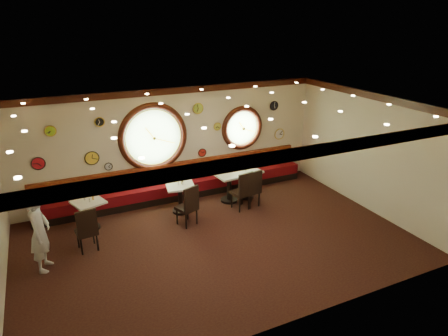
# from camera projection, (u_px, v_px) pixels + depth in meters

# --- Properties ---
(floor) EXTENTS (9.00, 6.00, 0.00)m
(floor) POSITION_uv_depth(u_px,v_px,m) (217.00, 241.00, 9.52)
(floor) COLOR black
(floor) RESTS_ON ground
(ceiling) EXTENTS (9.00, 6.00, 0.02)m
(ceiling) POSITION_uv_depth(u_px,v_px,m) (216.00, 109.00, 8.38)
(ceiling) COLOR gold
(ceiling) RESTS_ON wall_back
(wall_back) EXTENTS (9.00, 0.02, 3.20)m
(wall_back) POSITION_uv_depth(u_px,v_px,m) (174.00, 143.00, 11.49)
(wall_back) COLOR beige
(wall_back) RESTS_ON floor
(wall_front) EXTENTS (9.00, 0.02, 3.20)m
(wall_front) POSITION_uv_depth(u_px,v_px,m) (293.00, 244.00, 6.41)
(wall_front) COLOR beige
(wall_front) RESTS_ON floor
(wall_right) EXTENTS (0.02, 6.00, 3.20)m
(wall_right) POSITION_uv_depth(u_px,v_px,m) (369.00, 152.00, 10.73)
(wall_right) COLOR beige
(wall_right) RESTS_ON floor
(molding_back) EXTENTS (9.00, 0.10, 0.18)m
(molding_back) POSITION_uv_depth(u_px,v_px,m) (172.00, 91.00, 10.90)
(molding_back) COLOR #331109
(molding_back) RESTS_ON wall_back
(molding_front) EXTENTS (9.00, 0.10, 0.18)m
(molding_front) POSITION_uv_depth(u_px,v_px,m) (297.00, 154.00, 5.91)
(molding_front) COLOR #331109
(molding_front) RESTS_ON wall_back
(molding_right) EXTENTS (0.10, 6.00, 0.18)m
(molding_right) POSITION_uv_depth(u_px,v_px,m) (375.00, 96.00, 10.17)
(molding_right) COLOR #331109
(molding_right) RESTS_ON wall_back
(banquette_base) EXTENTS (8.00, 0.55, 0.20)m
(banquette_base) POSITION_uv_depth(u_px,v_px,m) (179.00, 194.00, 11.78)
(banquette_base) COLOR black
(banquette_base) RESTS_ON floor
(banquette_seat) EXTENTS (8.00, 0.55, 0.30)m
(banquette_seat) POSITION_uv_depth(u_px,v_px,m) (179.00, 186.00, 11.69)
(banquette_seat) COLOR #57070F
(banquette_seat) RESTS_ON banquette_base
(banquette_back) EXTENTS (8.00, 0.10, 0.55)m
(banquette_back) POSITION_uv_depth(u_px,v_px,m) (176.00, 171.00, 11.74)
(banquette_back) COLOR #63070C
(banquette_back) RESTS_ON wall_back
(porthole_left_glass) EXTENTS (1.66, 0.02, 1.66)m
(porthole_left_glass) POSITION_uv_depth(u_px,v_px,m) (153.00, 137.00, 11.15)
(porthole_left_glass) COLOR #94CD7B
(porthole_left_glass) RESTS_ON wall_back
(porthole_left_frame) EXTENTS (1.98, 0.18, 1.98)m
(porthole_left_frame) POSITION_uv_depth(u_px,v_px,m) (153.00, 137.00, 11.14)
(porthole_left_frame) COLOR #331109
(porthole_left_frame) RESTS_ON wall_back
(porthole_left_ring) EXTENTS (1.61, 0.03, 1.61)m
(porthole_left_ring) POSITION_uv_depth(u_px,v_px,m) (154.00, 138.00, 11.12)
(porthole_left_ring) COLOR gold
(porthole_left_ring) RESTS_ON wall_back
(porthole_right_glass) EXTENTS (1.10, 0.02, 1.10)m
(porthole_right_glass) POSITION_uv_depth(u_px,v_px,m) (242.00, 128.00, 12.28)
(porthole_right_glass) COLOR #94CD7B
(porthole_right_glass) RESTS_ON wall_back
(porthole_right_frame) EXTENTS (1.38, 0.18, 1.38)m
(porthole_right_frame) POSITION_uv_depth(u_px,v_px,m) (242.00, 128.00, 12.27)
(porthole_right_frame) COLOR #331109
(porthole_right_frame) RESTS_ON wall_back
(porthole_right_ring) EXTENTS (1.09, 0.03, 1.09)m
(porthole_right_ring) POSITION_uv_depth(u_px,v_px,m) (243.00, 128.00, 12.24)
(porthole_right_ring) COLOR gold
(porthole_right_ring) RESTS_ON wall_back
(wall_clock_0) EXTENTS (0.24, 0.03, 0.24)m
(wall_clock_0) POSITION_uv_depth(u_px,v_px,m) (202.00, 153.00, 11.93)
(wall_clock_0) COLOR red
(wall_clock_0) RESTS_ON wall_back
(wall_clock_1) EXTENTS (0.36, 0.03, 0.36)m
(wall_clock_1) POSITION_uv_depth(u_px,v_px,m) (92.00, 158.00, 10.58)
(wall_clock_1) COLOR yellow
(wall_clock_1) RESTS_ON wall_back
(wall_clock_2) EXTENTS (0.26, 0.03, 0.26)m
(wall_clock_2) POSITION_uv_depth(u_px,v_px,m) (50.00, 131.00, 9.92)
(wall_clock_2) COLOR #97D029
(wall_clock_2) RESTS_ON wall_back
(wall_clock_3) EXTENTS (0.20, 0.03, 0.20)m
(wall_clock_3) POSITION_uv_depth(u_px,v_px,m) (108.00, 166.00, 10.84)
(wall_clock_3) COLOR white
(wall_clock_3) RESTS_ON wall_back
(wall_clock_4) EXTENTS (0.30, 0.03, 0.30)m
(wall_clock_4) POSITION_uv_depth(u_px,v_px,m) (198.00, 108.00, 11.41)
(wall_clock_4) COLOR #9CB538
(wall_clock_4) RESTS_ON wall_back
(wall_clock_5) EXTENTS (0.32, 0.03, 0.32)m
(wall_clock_5) POSITION_uv_depth(u_px,v_px,m) (38.00, 163.00, 10.04)
(wall_clock_5) COLOR red
(wall_clock_5) RESTS_ON wall_back
(wall_clock_6) EXTENTS (0.34, 0.03, 0.34)m
(wall_clock_6) POSITION_uv_depth(u_px,v_px,m) (279.00, 134.00, 12.91)
(wall_clock_6) COLOR silver
(wall_clock_6) RESTS_ON wall_back
(wall_clock_7) EXTENTS (0.24, 0.03, 0.24)m
(wall_clock_7) POSITION_uv_depth(u_px,v_px,m) (100.00, 122.00, 10.36)
(wall_clock_7) COLOR black
(wall_clock_7) RESTS_ON wall_back
(wall_clock_8) EXTENTS (0.28, 0.03, 0.28)m
(wall_clock_8) POSITION_uv_depth(u_px,v_px,m) (274.00, 106.00, 12.47)
(wall_clock_8) COLOR black
(wall_clock_8) RESTS_ON wall_back
(wall_clock_9) EXTENTS (0.22, 0.03, 0.22)m
(wall_clock_9) POSITION_uv_depth(u_px,v_px,m) (217.00, 126.00, 11.86)
(wall_clock_9) COLOR #CAD045
(wall_clock_9) RESTS_ON wall_back
(table_a) EXTENTS (0.88, 0.88, 0.77)m
(table_a) POSITION_uv_depth(u_px,v_px,m) (89.00, 211.00, 9.91)
(table_a) COLOR black
(table_a) RESTS_ON floor
(table_b) EXTENTS (0.85, 0.85, 0.81)m
(table_b) POSITION_uv_depth(u_px,v_px,m) (180.00, 195.00, 10.76)
(table_b) COLOR black
(table_b) RESTS_ON floor
(table_c) EXTENTS (0.85, 0.85, 0.86)m
(table_c) POSITION_uv_depth(u_px,v_px,m) (229.00, 184.00, 11.39)
(table_c) COLOR black
(table_c) RESTS_ON floor
(table_d) EXTENTS (0.92, 0.92, 0.84)m
(table_d) POSITION_uv_depth(u_px,v_px,m) (246.00, 180.00, 11.65)
(table_d) COLOR black
(table_d) RESTS_ON floor
(chair_a) EXTENTS (0.49, 0.49, 0.66)m
(chair_a) POSITION_uv_depth(u_px,v_px,m) (87.00, 227.00, 8.91)
(chair_a) COLOR black
(chair_a) RESTS_ON floor
(chair_b) EXTENTS (0.59, 0.59, 0.68)m
(chair_b) POSITION_uv_depth(u_px,v_px,m) (189.00, 203.00, 10.02)
(chair_b) COLOR black
(chair_b) RESTS_ON floor
(chair_c) EXTENTS (0.54, 0.54, 0.69)m
(chair_c) POSITION_uv_depth(u_px,v_px,m) (243.00, 188.00, 10.85)
(chair_c) COLOR black
(chair_c) RESTS_ON floor
(chair_d) EXTENTS (0.52, 0.52, 0.68)m
(chair_d) POSITION_uv_depth(u_px,v_px,m) (252.00, 186.00, 11.01)
(chair_d) COLOR black
(chair_d) RESTS_ON floor
(condiment_a_salt) EXTENTS (0.03, 0.03, 0.09)m
(condiment_a_salt) POSITION_uv_depth(u_px,v_px,m) (84.00, 198.00, 9.84)
(condiment_a_salt) COLOR silver
(condiment_a_salt) RESTS_ON table_a
(condiment_b_salt) EXTENTS (0.03, 0.03, 0.09)m
(condiment_b_salt) POSITION_uv_depth(u_px,v_px,m) (178.00, 184.00, 10.61)
(condiment_b_salt) COLOR silver
(condiment_b_salt) RESTS_ON table_b
(condiment_c_salt) EXTENTS (0.04, 0.04, 0.10)m
(condiment_c_salt) POSITION_uv_depth(u_px,v_px,m) (225.00, 172.00, 11.23)
(condiment_c_salt) COLOR silver
(condiment_c_salt) RESTS_ON table_c
(condiment_d_salt) EXTENTS (0.03, 0.03, 0.09)m
(condiment_d_salt) POSITION_uv_depth(u_px,v_px,m) (244.00, 169.00, 11.52)
(condiment_d_salt) COLOR silver
(condiment_d_salt) RESTS_ON table_d
(condiment_a_pepper) EXTENTS (0.03, 0.03, 0.09)m
(condiment_a_pepper) POSITION_uv_depth(u_px,v_px,m) (89.00, 200.00, 9.74)
(condiment_a_pepper) COLOR silver
(condiment_a_pepper) RESTS_ON table_a
(condiment_b_pepper) EXTENTS (0.03, 0.03, 0.10)m
(condiment_b_pepper) POSITION_uv_depth(u_px,v_px,m) (183.00, 183.00, 10.64)
(condiment_b_pepper) COLOR silver
(condiment_b_pepper) RESTS_ON table_b
(condiment_c_pepper) EXTENTS (0.03, 0.03, 0.09)m
(condiment_c_pepper) POSITION_uv_depth(u_px,v_px,m) (231.00, 172.00, 11.28)
(condiment_c_pepper) COLOR silver
(condiment_c_pepper) RESTS_ON table_c
(condiment_d_pepper) EXTENTS (0.03, 0.03, 0.10)m
(condiment_d_pepper) POSITION_uv_depth(u_px,v_px,m) (246.00, 169.00, 11.49)
(condiment_d_pepper) COLOR silver
(condiment_d_pepper) RESTS_ON table_d
(condiment_a_bottle) EXTENTS (0.04, 0.04, 0.14)m
(condiment_a_bottle) POSITION_uv_depth(u_px,v_px,m) (93.00, 197.00, 9.86)
(condiment_a_bottle) COLOR gold
(condiment_a_bottle) RESTS_ON table_a
(condiment_b_bottle) EXTENTS (0.06, 0.06, 0.18)m
(condiment_b_bottle) POSITION_uv_depth(u_px,v_px,m) (182.00, 181.00, 10.67)
(condiment_b_bottle) COLOR gold
(condiment_b_bottle) RESTS_ON table_b
(condiment_c_bottle) EXTENTS (0.05, 0.05, 0.17)m
(condiment_c_bottle) POSITION_uv_depth(u_px,v_px,m) (230.00, 169.00, 11.40)
(condiment_c_bottle) COLOR gold
(condiment_c_bottle) RESTS_ON table_c
(condiment_d_bottle) EXTENTS (0.06, 0.06, 0.18)m
(condiment_d_bottle) POSITION_uv_depth(u_px,v_px,m) (247.00, 165.00, 11.67)
(condiment_d_bottle) COLOR gold
(condiment_d_bottle) RESTS_ON table_d
(waiter) EXTENTS (0.57, 0.71, 1.70)m
(waiter) POSITION_uv_depth(u_px,v_px,m) (40.00, 233.00, 8.20)
(waiter) COLOR silver
(waiter) RESTS_ON floor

